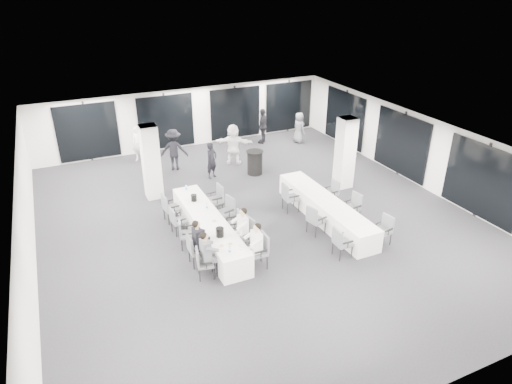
# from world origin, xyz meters

# --- Properties ---
(room) EXTENTS (14.04, 16.04, 2.84)m
(room) POSITION_xyz_m (0.89, 1.11, 1.39)
(room) COLOR black
(room) RESTS_ON ground
(column_left) EXTENTS (0.60, 0.60, 2.80)m
(column_left) POSITION_xyz_m (-2.80, 3.20, 1.40)
(column_left) COLOR silver
(column_left) RESTS_ON floor
(column_right) EXTENTS (0.60, 0.60, 2.80)m
(column_right) POSITION_xyz_m (4.20, 1.00, 1.40)
(column_right) COLOR silver
(column_right) RESTS_ON floor
(banquet_table_main) EXTENTS (0.90, 5.00, 0.75)m
(banquet_table_main) POSITION_xyz_m (-1.93, -0.51, 0.38)
(banquet_table_main) COLOR white
(banquet_table_main) RESTS_ON floor
(banquet_table_side) EXTENTS (0.90, 5.00, 0.75)m
(banquet_table_side) POSITION_xyz_m (2.10, -1.00, 0.38)
(banquet_table_side) COLOR white
(banquet_table_side) RESTS_ON floor
(cocktail_table) EXTENTS (0.72, 0.72, 1.00)m
(cocktail_table) POSITION_xyz_m (1.55, 3.56, 0.51)
(cocktail_table) COLOR black
(cocktail_table) RESTS_ON floor
(chair_main_left_near) EXTENTS (0.55, 0.58, 0.92)m
(chair_main_left_near) POSITION_xyz_m (-2.76, -2.38, 0.52)
(chair_main_left_near) COLOR #56585E
(chair_main_left_near) RESTS_ON floor
(chair_main_left_second) EXTENTS (0.49, 0.55, 0.97)m
(chair_main_left_second) POSITION_xyz_m (-2.77, -1.71, 0.55)
(chair_main_left_second) COLOR #56585E
(chair_main_left_second) RESTS_ON floor
(chair_main_left_mid) EXTENTS (0.58, 0.60, 0.94)m
(chair_main_left_mid) POSITION_xyz_m (-2.76, -0.70, 0.54)
(chair_main_left_mid) COLOR #56585E
(chair_main_left_mid) RESTS_ON floor
(chair_main_left_fourth) EXTENTS (0.50, 0.55, 0.91)m
(chair_main_left_fourth) POSITION_xyz_m (-2.76, 0.21, 0.52)
(chair_main_left_fourth) COLOR #56585E
(chair_main_left_fourth) RESTS_ON floor
(chair_main_left_far) EXTENTS (0.55, 0.60, 1.00)m
(chair_main_left_far) POSITION_xyz_m (-2.77, 1.08, 0.57)
(chair_main_left_far) COLOR #56585E
(chair_main_left_far) RESTS_ON floor
(chair_main_right_near) EXTENTS (0.54, 0.60, 1.04)m
(chair_main_right_near) POSITION_xyz_m (-1.09, -2.56, 0.59)
(chair_main_right_near) COLOR #56585E
(chair_main_right_near) RESTS_ON floor
(chair_main_right_second) EXTENTS (0.61, 0.65, 1.04)m
(chair_main_right_second) POSITION_xyz_m (-1.09, -1.56, 0.59)
(chair_main_right_second) COLOR #56585E
(chair_main_right_second) RESTS_ON floor
(chair_main_right_mid) EXTENTS (0.51, 0.55, 0.89)m
(chair_main_right_mid) POSITION_xyz_m (-1.11, -0.74, 0.51)
(chair_main_right_mid) COLOR #56585E
(chair_main_right_mid) RESTS_ON floor
(chair_main_right_fourth) EXTENTS (0.63, 0.66, 1.03)m
(chair_main_right_fourth) POSITION_xyz_m (-1.10, 0.02, 0.59)
(chair_main_right_fourth) COLOR #56585E
(chair_main_right_fourth) RESTS_ON floor
(chair_main_right_far) EXTENTS (0.56, 0.61, 1.03)m
(chair_main_right_far) POSITION_xyz_m (-1.09, 1.02, 0.59)
(chair_main_right_far) COLOR #56585E
(chair_main_right_far) RESTS_ON floor
(chair_side_left_near) EXTENTS (0.49, 0.55, 0.96)m
(chair_side_left_near) POSITION_xyz_m (1.26, -3.13, 0.55)
(chair_side_left_near) COLOR #56585E
(chair_side_left_near) RESTS_ON floor
(chair_side_left_mid) EXTENTS (0.60, 0.63, 0.99)m
(chair_side_left_mid) POSITION_xyz_m (1.26, -1.67, 0.57)
(chair_side_left_mid) COLOR #56585E
(chair_side_left_mid) RESTS_ON floor
(chair_side_left_far) EXTENTS (0.56, 0.61, 1.03)m
(chair_side_left_far) POSITION_xyz_m (1.26, 0.06, 0.59)
(chair_side_left_far) COLOR #56585E
(chair_side_left_far) RESTS_ON floor
(chair_side_right_near) EXTENTS (0.54, 0.58, 0.95)m
(chair_side_right_near) POSITION_xyz_m (2.93, -3.06, 0.54)
(chair_side_right_near) COLOR #56585E
(chair_side_right_near) RESTS_ON floor
(chair_side_right_mid) EXTENTS (0.56, 0.61, 0.99)m
(chair_side_right_mid) POSITION_xyz_m (2.93, -1.45, 0.57)
(chair_side_right_mid) COLOR #56585E
(chair_side_right_mid) RESTS_ON floor
(chair_side_right_far) EXTENTS (0.50, 0.55, 0.93)m
(chair_side_right_far) POSITION_xyz_m (2.93, -0.15, 0.53)
(chair_side_right_far) COLOR #56585E
(chair_side_right_far) RESTS_ON floor
(seated_guest_a) EXTENTS (0.50, 0.38, 1.44)m
(seated_guest_a) POSITION_xyz_m (-2.60, -2.40, 0.81)
(seated_guest_a) COLOR #55575C
(seated_guest_a) RESTS_ON floor
(seated_guest_b) EXTENTS (0.50, 0.38, 1.44)m
(seated_guest_b) POSITION_xyz_m (-2.60, -1.71, 0.81)
(seated_guest_b) COLOR black
(seated_guest_b) RESTS_ON floor
(seated_guest_c) EXTENTS (0.50, 0.38, 1.44)m
(seated_guest_c) POSITION_xyz_m (-1.27, -2.56, 0.81)
(seated_guest_c) COLOR white
(seated_guest_c) RESTS_ON floor
(seated_guest_d) EXTENTS (0.50, 0.38, 1.44)m
(seated_guest_d) POSITION_xyz_m (-1.27, -1.58, 0.81)
(seated_guest_d) COLOR white
(seated_guest_d) RESTS_ON floor
(standing_guest_a) EXTENTS (0.79, 0.75, 1.72)m
(standing_guest_a) POSITION_xyz_m (-0.21, 3.94, 0.86)
(standing_guest_a) COLOR black
(standing_guest_a) RESTS_ON floor
(standing_guest_c) EXTENTS (1.46, 1.10, 2.02)m
(standing_guest_c) POSITION_xyz_m (-1.36, 5.44, 1.01)
(standing_guest_c) COLOR black
(standing_guest_c) RESTS_ON floor
(standing_guest_d) EXTENTS (1.25, 1.29, 1.96)m
(standing_guest_d) POSITION_xyz_m (3.51, 6.88, 0.98)
(standing_guest_d) COLOR black
(standing_guest_d) RESTS_ON floor
(standing_guest_e) EXTENTS (0.63, 0.90, 1.71)m
(standing_guest_e) POSITION_xyz_m (5.15, 6.18, 0.86)
(standing_guest_e) COLOR #55575C
(standing_guest_e) RESTS_ON floor
(standing_guest_f) EXTENTS (1.96, 1.54, 2.02)m
(standing_guest_f) POSITION_xyz_m (1.18, 5.00, 1.01)
(standing_guest_f) COLOR white
(standing_guest_f) RESTS_ON floor
(standing_guest_g) EXTENTS (0.85, 0.83, 1.81)m
(standing_guest_g) POSITION_xyz_m (-2.54, 7.04, 0.91)
(standing_guest_g) COLOR white
(standing_guest_g) RESTS_ON floor
(standing_guest_h) EXTENTS (1.12, 1.08, 2.01)m
(standing_guest_h) POSITION_xyz_m (6.20, 3.52, 1.00)
(standing_guest_h) COLOR white
(standing_guest_h) RESTS_ON floor
(ice_bucket_near) EXTENTS (0.24, 0.24, 0.27)m
(ice_bucket_near) POSITION_xyz_m (-1.98, -1.70, 0.89)
(ice_bucket_near) COLOR black
(ice_bucket_near) RESTS_ON banquet_table_main
(ice_bucket_far) EXTENTS (0.20, 0.20, 0.23)m
(ice_bucket_far) POSITION_xyz_m (-1.97, 0.79, 0.86)
(ice_bucket_far) COLOR black
(ice_bucket_far) RESTS_ON banquet_table_main
(water_bottle_a) EXTENTS (0.07, 0.07, 0.22)m
(water_bottle_a) POSITION_xyz_m (-2.06, -2.65, 0.86)
(water_bottle_a) COLOR silver
(water_bottle_a) RESTS_ON banquet_table_main
(water_bottle_b) EXTENTS (0.07, 0.07, 0.21)m
(water_bottle_b) POSITION_xyz_m (-1.78, 0.04, 0.86)
(water_bottle_b) COLOR silver
(water_bottle_b) RESTS_ON banquet_table_main
(water_bottle_c) EXTENTS (0.07, 0.07, 0.20)m
(water_bottle_c) POSITION_xyz_m (-1.98, 1.66, 0.85)
(water_bottle_c) COLOR silver
(water_bottle_c) RESTS_ON banquet_table_main
(plate_a) EXTENTS (0.18, 0.18, 0.03)m
(plate_a) POSITION_xyz_m (-2.13, -2.21, 0.76)
(plate_a) COLOR white
(plate_a) RESTS_ON banquet_table_main
(plate_b) EXTENTS (0.20, 0.20, 0.03)m
(plate_b) POSITION_xyz_m (-1.88, -2.23, 0.76)
(plate_b) COLOR white
(plate_b) RESTS_ON banquet_table_main
(plate_c) EXTENTS (0.21, 0.21, 0.03)m
(plate_c) POSITION_xyz_m (-1.83, -0.81, 0.76)
(plate_c) COLOR white
(plate_c) RESTS_ON banquet_table_main
(wine_glass) EXTENTS (0.07, 0.07, 0.18)m
(wine_glass) POSITION_xyz_m (-1.73, -2.61, 0.88)
(wine_glass) COLOR silver
(wine_glass) RESTS_ON banquet_table_main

